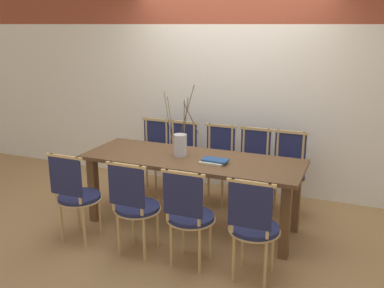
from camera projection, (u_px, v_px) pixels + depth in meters
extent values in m
plane|color=#A87F51|center=(192.00, 225.00, 4.67)|extent=(16.00, 16.00, 0.00)
cube|color=white|center=(230.00, 109.00, 5.53)|extent=(12.00, 0.06, 2.11)
cube|color=brown|center=(192.00, 160.00, 4.46)|extent=(2.30, 0.80, 0.04)
cube|color=brown|center=(94.00, 190.00, 4.69)|extent=(0.09, 0.09, 0.73)
cube|color=brown|center=(285.00, 222.00, 3.92)|extent=(0.09, 0.09, 0.73)
cube|color=brown|center=(122.00, 173.00, 5.22)|extent=(0.09, 0.09, 0.73)
cube|color=brown|center=(296.00, 198.00, 4.45)|extent=(0.09, 0.09, 0.73)
cylinder|color=#1E234C|center=(79.00, 197.00, 4.26)|extent=(0.42, 0.42, 0.04)
cylinder|color=tan|center=(80.00, 199.00, 4.27)|extent=(0.44, 0.44, 0.01)
cylinder|color=tan|center=(78.00, 211.00, 4.49)|extent=(0.03, 0.03, 0.44)
cylinder|color=tan|center=(100.00, 215.00, 4.39)|extent=(0.03, 0.03, 0.44)
cylinder|color=tan|center=(61.00, 222.00, 4.25)|extent=(0.03, 0.03, 0.44)
cylinder|color=tan|center=(84.00, 226.00, 4.15)|extent=(0.03, 0.03, 0.44)
cylinder|color=tan|center=(53.00, 177.00, 4.09)|extent=(0.03, 0.03, 0.46)
cylinder|color=tan|center=(79.00, 181.00, 3.98)|extent=(0.03, 0.03, 0.46)
cube|color=#1E234C|center=(65.00, 177.00, 4.02)|extent=(0.36, 0.02, 0.37)
cube|color=tan|center=(64.00, 157.00, 3.97)|extent=(0.40, 0.03, 0.03)
cylinder|color=#1E234C|center=(138.00, 207.00, 4.02)|extent=(0.42, 0.42, 0.04)
cylinder|color=tan|center=(138.00, 209.00, 4.02)|extent=(0.44, 0.44, 0.01)
cylinder|color=tan|center=(133.00, 222.00, 4.25)|extent=(0.03, 0.03, 0.44)
cylinder|color=tan|center=(158.00, 226.00, 4.15)|extent=(0.03, 0.03, 0.44)
cylinder|color=tan|center=(119.00, 234.00, 4.01)|extent=(0.03, 0.03, 0.44)
cylinder|color=tan|center=(144.00, 239.00, 3.91)|extent=(0.03, 0.03, 0.44)
cylinder|color=tan|center=(113.00, 186.00, 3.84)|extent=(0.03, 0.03, 0.46)
cylinder|color=tan|center=(141.00, 191.00, 3.74)|extent=(0.03, 0.03, 0.46)
cube|color=#1E234C|center=(126.00, 186.00, 3.78)|extent=(0.36, 0.02, 0.37)
cube|color=tan|center=(126.00, 166.00, 3.73)|extent=(0.40, 0.03, 0.03)
cylinder|color=#1E234C|center=(191.00, 217.00, 3.82)|extent=(0.42, 0.42, 0.04)
cylinder|color=tan|center=(191.00, 219.00, 3.82)|extent=(0.44, 0.44, 0.01)
cylinder|color=tan|center=(183.00, 231.00, 4.05)|extent=(0.03, 0.03, 0.44)
cylinder|color=tan|center=(210.00, 237.00, 3.95)|extent=(0.03, 0.03, 0.44)
cylinder|color=tan|center=(171.00, 245.00, 3.81)|extent=(0.03, 0.03, 0.44)
cylinder|color=tan|center=(199.00, 250.00, 3.71)|extent=(0.03, 0.03, 0.44)
cylinder|color=tan|center=(167.00, 195.00, 3.65)|extent=(0.03, 0.03, 0.46)
cylinder|color=tan|center=(199.00, 201.00, 3.54)|extent=(0.03, 0.03, 0.46)
cube|color=#1E234C|center=(183.00, 196.00, 3.58)|extent=(0.36, 0.02, 0.37)
cube|color=tan|center=(183.00, 174.00, 3.53)|extent=(0.40, 0.03, 0.03)
cylinder|color=#1E234C|center=(254.00, 228.00, 3.60)|extent=(0.42, 0.42, 0.04)
cylinder|color=tan|center=(254.00, 230.00, 3.61)|extent=(0.44, 0.44, 0.01)
cylinder|color=tan|center=(242.00, 243.00, 3.84)|extent=(0.03, 0.03, 0.44)
cylinder|color=tan|center=(272.00, 249.00, 3.74)|extent=(0.03, 0.03, 0.44)
cylinder|color=tan|center=(234.00, 258.00, 3.60)|extent=(0.03, 0.03, 0.44)
cylinder|color=tan|center=(265.00, 264.00, 3.50)|extent=(0.03, 0.03, 0.44)
cylinder|color=tan|center=(232.00, 206.00, 3.43)|extent=(0.03, 0.03, 0.46)
cylinder|color=tan|center=(268.00, 212.00, 3.33)|extent=(0.03, 0.03, 0.46)
cube|color=#1E234C|center=(250.00, 206.00, 3.37)|extent=(0.36, 0.02, 0.37)
cube|color=tan|center=(251.00, 183.00, 3.32)|extent=(0.40, 0.03, 0.03)
cylinder|color=#1E234C|center=(151.00, 158.00, 5.48)|extent=(0.42, 0.42, 0.04)
cylinder|color=tan|center=(151.00, 160.00, 5.49)|extent=(0.44, 0.44, 0.01)
cylinder|color=tan|center=(156.00, 180.00, 5.38)|extent=(0.03, 0.03, 0.44)
cylinder|color=tan|center=(137.00, 177.00, 5.48)|extent=(0.03, 0.03, 0.44)
cylinder|color=tan|center=(165.00, 174.00, 5.62)|extent=(0.03, 0.03, 0.44)
cylinder|color=tan|center=(147.00, 171.00, 5.72)|extent=(0.03, 0.03, 0.44)
cylinder|color=tan|center=(167.00, 137.00, 5.52)|extent=(0.03, 0.03, 0.46)
cylinder|color=tan|center=(147.00, 135.00, 5.63)|extent=(0.03, 0.03, 0.46)
cube|color=#1E234C|center=(157.00, 134.00, 5.57)|extent=(0.36, 0.02, 0.37)
cube|color=tan|center=(156.00, 120.00, 5.52)|extent=(0.40, 0.03, 0.03)
cylinder|color=#1E234C|center=(178.00, 162.00, 5.34)|extent=(0.42, 0.42, 0.04)
cylinder|color=tan|center=(178.00, 163.00, 5.35)|extent=(0.44, 0.44, 0.01)
cylinder|color=tan|center=(184.00, 184.00, 5.24)|extent=(0.03, 0.03, 0.44)
cylinder|color=tan|center=(164.00, 182.00, 5.34)|extent=(0.03, 0.03, 0.44)
cylinder|color=tan|center=(192.00, 177.00, 5.48)|extent=(0.03, 0.03, 0.44)
cylinder|color=tan|center=(173.00, 175.00, 5.58)|extent=(0.03, 0.03, 0.44)
cylinder|color=tan|center=(194.00, 140.00, 5.38)|extent=(0.03, 0.03, 0.46)
cylinder|color=tan|center=(173.00, 138.00, 5.49)|extent=(0.03, 0.03, 0.46)
cube|color=#1E234C|center=(184.00, 137.00, 5.43)|extent=(0.36, 0.02, 0.37)
cube|color=tan|center=(183.00, 122.00, 5.38)|extent=(0.40, 0.03, 0.03)
cylinder|color=#1E234C|center=(215.00, 166.00, 5.16)|extent=(0.42, 0.42, 0.04)
cylinder|color=tan|center=(215.00, 168.00, 5.17)|extent=(0.44, 0.44, 0.01)
cylinder|color=tan|center=(222.00, 190.00, 5.05)|extent=(0.03, 0.03, 0.44)
cylinder|color=tan|center=(201.00, 187.00, 5.15)|extent=(0.03, 0.03, 0.44)
cylinder|color=tan|center=(229.00, 183.00, 5.30)|extent=(0.03, 0.03, 0.44)
cylinder|color=tan|center=(209.00, 180.00, 5.40)|extent=(0.03, 0.03, 0.44)
cylinder|color=tan|center=(232.00, 144.00, 5.20)|extent=(0.03, 0.03, 0.46)
cylinder|color=tan|center=(209.00, 142.00, 5.31)|extent=(0.03, 0.03, 0.46)
cube|color=#1E234C|center=(221.00, 141.00, 5.25)|extent=(0.36, 0.02, 0.37)
cube|color=tan|center=(221.00, 126.00, 5.19)|extent=(0.40, 0.03, 0.03)
cylinder|color=#1E234C|center=(251.00, 171.00, 5.00)|extent=(0.42, 0.42, 0.04)
cylinder|color=tan|center=(251.00, 173.00, 5.01)|extent=(0.44, 0.44, 0.01)
cylinder|color=tan|center=(259.00, 196.00, 4.89)|extent=(0.03, 0.03, 0.44)
cylinder|color=tan|center=(236.00, 192.00, 4.99)|extent=(0.03, 0.03, 0.44)
cylinder|color=tan|center=(264.00, 188.00, 5.14)|extent=(0.03, 0.03, 0.44)
cylinder|color=tan|center=(242.00, 185.00, 5.24)|extent=(0.03, 0.03, 0.44)
cylinder|color=tan|center=(268.00, 148.00, 5.04)|extent=(0.03, 0.03, 0.46)
cylinder|color=tan|center=(244.00, 145.00, 5.15)|extent=(0.03, 0.03, 0.46)
cube|color=#1E234C|center=(256.00, 145.00, 5.09)|extent=(0.36, 0.02, 0.37)
cube|color=tan|center=(256.00, 129.00, 5.03)|extent=(0.40, 0.03, 0.03)
cylinder|color=#1E234C|center=(286.00, 176.00, 4.85)|extent=(0.42, 0.42, 0.04)
cylinder|color=tan|center=(286.00, 177.00, 4.86)|extent=(0.44, 0.44, 0.01)
cylinder|color=tan|center=(295.00, 201.00, 4.74)|extent=(0.03, 0.03, 0.44)
cylinder|color=tan|center=(270.00, 198.00, 4.84)|extent=(0.03, 0.03, 0.44)
cylinder|color=tan|center=(299.00, 193.00, 4.99)|extent=(0.03, 0.03, 0.44)
cylinder|color=tan|center=(275.00, 189.00, 5.09)|extent=(0.03, 0.03, 0.44)
cylinder|color=tan|center=(303.00, 152.00, 4.89)|extent=(0.03, 0.03, 0.46)
cylinder|color=tan|center=(277.00, 149.00, 5.00)|extent=(0.03, 0.03, 0.46)
cube|color=#1E234C|center=(290.00, 148.00, 4.94)|extent=(0.36, 0.02, 0.37)
cube|color=tan|center=(291.00, 132.00, 4.88)|extent=(0.40, 0.03, 0.03)
cylinder|color=silver|center=(180.00, 145.00, 4.50)|extent=(0.14, 0.14, 0.23)
cylinder|color=brown|center=(191.00, 118.00, 4.35)|extent=(0.06, 0.28, 0.38)
cylinder|color=brown|center=(184.00, 117.00, 4.42)|extent=(0.05, 0.09, 0.37)
cylinder|color=brown|center=(188.00, 109.00, 4.46)|extent=(0.20, 0.10, 0.52)
cylinder|color=brown|center=(170.00, 117.00, 4.38)|extent=(0.15, 0.17, 0.39)
cylinder|color=brown|center=(186.00, 116.00, 4.43)|extent=(0.10, 0.11, 0.40)
cylinder|color=brown|center=(168.00, 115.00, 4.37)|extent=(0.18, 0.21, 0.45)
cube|color=beige|center=(213.00, 162.00, 4.30)|extent=(0.25, 0.20, 0.02)
cube|color=#234C8C|center=(215.00, 160.00, 4.29)|extent=(0.26, 0.15, 0.02)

